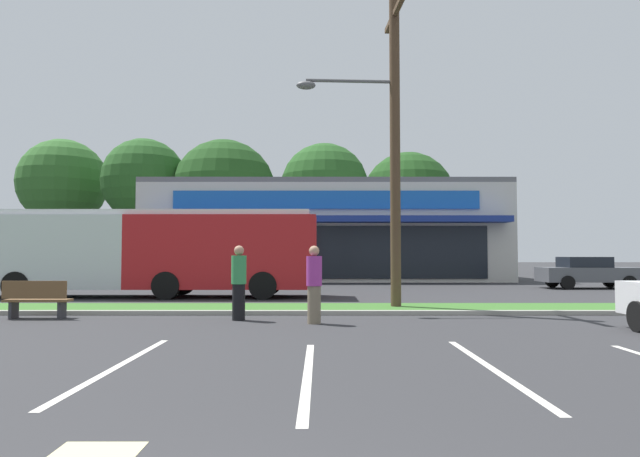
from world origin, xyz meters
TOP-DOWN VIEW (x-y plane):
  - grass_median at (0.00, 14.00)m, footprint 56.00×2.20m
  - curb_lip at (0.00, 12.78)m, footprint 56.00×0.24m
  - parking_stripe_0 at (-2.36, 5.93)m, footprint 0.12×4.80m
  - parking_stripe_1 at (0.37, 5.41)m, footprint 0.12×4.80m
  - parking_stripe_2 at (2.96, 5.76)m, footprint 0.12×4.80m
  - storefront_building at (0.90, 36.39)m, footprint 22.03×14.12m
  - tree_far_left at (-21.68, 46.04)m, footprint 7.47×7.47m
  - tree_left at (-13.56, 42.57)m, footprint 6.69×6.69m
  - tree_mid_left at (-7.13, 42.42)m, footprint 8.19×8.19m
  - tree_mid at (0.91, 44.46)m, footprint 7.33×7.33m
  - tree_mid_right at (8.08, 45.51)m, footprint 7.75×7.75m
  - utility_pole at (2.58, 14.00)m, footprint 3.03×2.40m
  - city_bus at (-5.91, 19.11)m, footprint 12.69×2.72m
  - bus_stop_bench at (-6.57, 11.92)m, footprint 1.60×0.45m
  - car_3 at (-13.89, 24.76)m, footprint 4.22×1.91m
  - car_5 at (13.32, 24.60)m, footprint 4.57×1.95m
  - pedestrian_near_bench at (-1.45, 11.58)m, footprint 0.37×0.37m
  - pedestrian_by_pole at (0.40, 10.90)m, footprint 0.36×0.36m

SIDE VIEW (x-z plane):
  - parking_stripe_0 at x=-2.36m, z-range 0.00..0.01m
  - parking_stripe_1 at x=0.37m, z-range 0.00..0.01m
  - parking_stripe_2 at x=2.96m, z-range 0.00..0.01m
  - grass_median at x=0.00m, z-range 0.00..0.12m
  - curb_lip at x=0.00m, z-range 0.00..0.12m
  - bus_stop_bench at x=-6.57m, z-range 0.03..0.98m
  - car_3 at x=-13.89m, z-range 0.02..1.52m
  - car_5 at x=13.32m, z-range 0.02..1.52m
  - pedestrian_by_pole at x=0.40m, z-range 0.00..1.81m
  - pedestrian_near_bench at x=-1.45m, z-range 0.00..1.83m
  - city_bus at x=-5.91m, z-range 0.14..3.39m
  - storefront_building at x=0.90m, z-range 0.00..6.12m
  - utility_pole at x=2.58m, z-range 0.34..9.59m
  - tree_mid_right at x=8.08m, z-range 1.29..11.65m
  - tree_mid_left at x=-7.13m, z-range 1.29..12.08m
  - tree_mid at x=0.91m, z-range 1.77..12.67m
  - tree_left at x=-13.56m, z-range 2.09..13.00m
  - tree_far_left at x=-21.68m, z-range 2.04..13.62m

